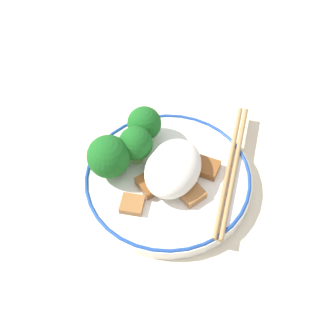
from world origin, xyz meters
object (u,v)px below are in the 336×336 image
plate (168,180)px  broccoli_back_center (136,144)px  broccoli_back_left (144,124)px  chopsticks (232,168)px  broccoli_back_right (109,157)px

plate → broccoli_back_center: broccoli_back_center is taller
broccoli_back_left → broccoli_back_center: bearing=5.7°
plate → chopsticks: 0.09m
plate → broccoli_back_right: (0.02, -0.08, 0.04)m
plate → broccoli_back_left: broccoli_back_left is taller
broccoli_back_left → broccoli_back_right: broccoli_back_right is taller
broccoli_back_center → chopsticks: broccoli_back_center is taller
broccoli_back_right → plate: bearing=104.3°
chopsticks → broccoli_back_right: bearing=-68.1°
broccoli_back_left → chopsticks: broccoli_back_left is taller
broccoli_back_center → broccoli_back_right: (0.03, -0.02, -0.00)m
broccoli_back_center → broccoli_back_right: size_ratio=0.93×
broccoli_back_center → broccoli_back_right: bearing=-37.4°
broccoli_back_right → chopsticks: 0.17m
broccoli_back_right → chopsticks: bearing=111.9°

